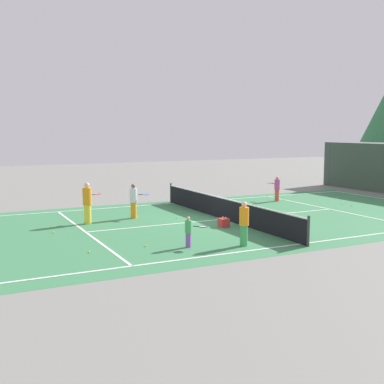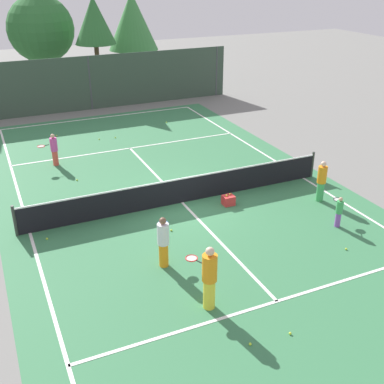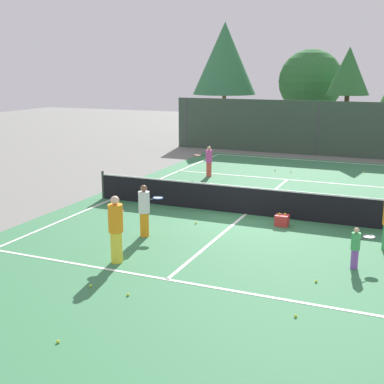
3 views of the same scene
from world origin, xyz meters
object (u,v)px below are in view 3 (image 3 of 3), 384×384
at_px(player_4, 145,210).
at_px(tennis_ball_4, 202,185).
at_px(tennis_ball_11, 291,172).
at_px(tennis_ball_5, 192,205).
at_px(player_1, 356,247).
at_px(tennis_ball_12, 91,286).
at_px(tennis_ball_8, 248,163).
at_px(tennis_ball_6, 58,341).
at_px(tennis_ball_0, 275,170).
at_px(tennis_ball_7, 316,281).
at_px(tennis_ball_1, 128,295).
at_px(ball_crate, 282,220).
at_px(player_0, 209,161).
at_px(player_2, 116,228).
at_px(tennis_ball_10, 296,316).
at_px(tennis_ball_3, 113,203).
at_px(tennis_ball_9, 364,172).
at_px(tennis_ball_2, 283,210).
at_px(tennis_ball_13, 196,223).

relative_size(player_4, tennis_ball_4, 24.41).
bearing_deg(tennis_ball_11, tennis_ball_5, -103.81).
relative_size(player_1, tennis_ball_12, 16.57).
bearing_deg(tennis_ball_8, tennis_ball_6, -83.14).
distance_m(tennis_ball_0, tennis_ball_7, 14.10).
xyz_separation_m(tennis_ball_1, tennis_ball_8, (-2.52, 17.26, 0.00)).
bearing_deg(tennis_ball_5, ball_crate, -16.91).
xyz_separation_m(player_0, tennis_ball_6, (3.09, -15.63, -0.72)).
relative_size(player_2, tennis_ball_11, 27.56).
bearing_deg(tennis_ball_10, player_4, 146.82).
relative_size(tennis_ball_0, tennis_ball_3, 1.00).
xyz_separation_m(player_0, tennis_ball_4, (0.50, -2.09, -0.72)).
distance_m(player_0, tennis_ball_5, 5.69).
xyz_separation_m(ball_crate, tennis_ball_9, (1.62, 10.36, -0.15)).
distance_m(player_1, tennis_ball_0, 13.11).
bearing_deg(tennis_ball_2, player_4, -125.80).
xyz_separation_m(player_4, tennis_ball_6, (1.55, -6.34, -0.80)).
relative_size(player_4, tennis_ball_10, 24.41).
distance_m(tennis_ball_4, tennis_ball_9, 8.61).
xyz_separation_m(tennis_ball_1, tennis_ball_9, (3.53, 17.09, 0.00)).
distance_m(tennis_ball_3, tennis_ball_10, 10.58).
relative_size(ball_crate, tennis_ball_0, 6.45).
bearing_deg(tennis_ball_11, tennis_ball_12, -94.52).
distance_m(tennis_ball_1, tennis_ball_11, 15.75).
distance_m(tennis_ball_6, tennis_ball_8, 19.74).
bearing_deg(tennis_ball_4, tennis_ball_0, 65.52).
bearing_deg(tennis_ball_6, tennis_ball_3, 115.80).
bearing_deg(tennis_ball_6, player_0, 101.18).
relative_size(tennis_ball_1, tennis_ball_10, 1.00).
bearing_deg(ball_crate, player_2, -123.06).
bearing_deg(tennis_ball_2, tennis_ball_9, 76.88).
distance_m(player_0, tennis_ball_10, 14.62).
bearing_deg(tennis_ball_0, tennis_ball_10, -74.15).
height_order(tennis_ball_0, tennis_ball_9, same).
xyz_separation_m(player_1, tennis_ball_1, (-4.54, -3.80, -0.54)).
bearing_deg(tennis_ball_4, tennis_ball_6, -79.17).
distance_m(player_0, tennis_ball_0, 3.71).
distance_m(player_2, tennis_ball_3, 6.22).
relative_size(tennis_ball_2, tennis_ball_3, 1.00).
distance_m(tennis_ball_1, tennis_ball_10, 3.75).
height_order(tennis_ball_1, tennis_ball_2, same).
xyz_separation_m(player_1, tennis_ball_6, (-4.70, -6.14, -0.54)).
height_order(tennis_ball_3, tennis_ball_10, same).
bearing_deg(tennis_ball_12, player_1, 33.56).
bearing_deg(player_2, tennis_ball_9, 72.40).
height_order(tennis_ball_5, tennis_ball_8, same).
bearing_deg(player_4, tennis_ball_9, 68.19).
bearing_deg(tennis_ball_3, tennis_ball_9, 51.19).
height_order(tennis_ball_8, tennis_ball_13, same).
distance_m(tennis_ball_3, tennis_ball_8, 10.54).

